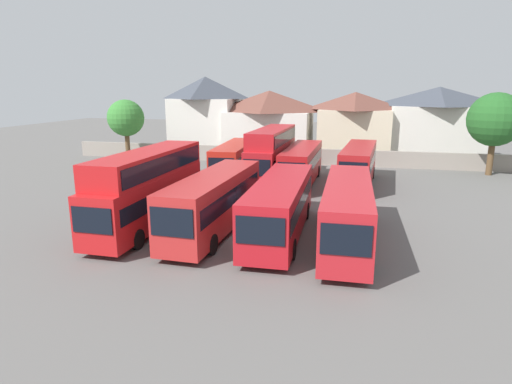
{
  "coord_description": "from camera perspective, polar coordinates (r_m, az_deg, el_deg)",
  "views": [
    {
      "loc": [
        6.31,
        -23.47,
        8.43
      ],
      "look_at": [
        0.0,
        3.0,
        1.87
      ],
      "focal_mm": 30.36,
      "sensor_mm": 36.0,
      "label": 1
    }
  ],
  "objects": [
    {
      "name": "depot_boundary_wall",
      "position": [
        49.46,
        5.95,
        4.72
      ],
      "size": [
        56.0,
        0.5,
        1.8
      ],
      "primitive_type": "cube",
      "color": "gray",
      "rests_on": "ground"
    },
    {
      "name": "house_terrace_centre",
      "position": [
        55.81,
        1.73,
        9.14
      ],
      "size": [
        11.03,
        7.72,
        8.12
      ],
      "color": "silver",
      "rests_on": "ground"
    },
    {
      "name": "bus_8",
      "position": [
        39.19,
        13.35,
        3.7
      ],
      "size": [
        3.23,
        11.22,
        3.46
      ],
      "rotation": [
        0.0,
        0.0,
        -1.64
      ],
      "color": "#AF1C1F",
      "rests_on": "ground"
    },
    {
      "name": "bus_4",
      "position": [
        24.16,
        11.96,
        -2.31
      ],
      "size": [
        2.69,
        11.67,
        3.41
      ],
      "rotation": [
        0.0,
        0.0,
        -1.55
      ],
      "color": "red",
      "rests_on": "ground"
    },
    {
      "name": "bus_6",
      "position": [
        39.97,
        2.07,
        5.33
      ],
      "size": [
        2.78,
        11.04,
        4.83
      ],
      "rotation": [
        0.0,
        0.0,
        -1.59
      ],
      "color": "#B41B22",
      "rests_on": "ground"
    },
    {
      "name": "bus_5",
      "position": [
        40.37,
        -2.78,
        4.28
      ],
      "size": [
        3.08,
        10.5,
        3.39
      ],
      "rotation": [
        0.0,
        0.0,
        -1.51
      ],
      "color": "red",
      "rests_on": "ground"
    },
    {
      "name": "house_terrace_far_right",
      "position": [
        56.07,
        22.71,
        8.36
      ],
      "size": [
        11.24,
        6.64,
        8.58
      ],
      "color": "silver",
      "rests_on": "ground"
    },
    {
      "name": "bus_1",
      "position": [
        27.1,
        -14.05,
        0.88
      ],
      "size": [
        2.67,
        11.34,
        4.74
      ],
      "rotation": [
        0.0,
        0.0,
        -1.58
      ],
      "color": "red",
      "rests_on": "ground"
    },
    {
      "name": "bus_7",
      "position": [
        38.95,
        6.02,
        3.83
      ],
      "size": [
        2.63,
        11.19,
        3.33
      ],
      "rotation": [
        0.0,
        0.0,
        -1.58
      ],
      "color": "#B0171A",
      "rests_on": "ground"
    },
    {
      "name": "bus_3",
      "position": [
        25.04,
        3.21,
        -1.63
      ],
      "size": [
        2.86,
        11.6,
        3.28
      ],
      "rotation": [
        0.0,
        0.0,
        -1.55
      ],
      "color": "red",
      "rests_on": "ground"
    },
    {
      "name": "house_terrace_right",
      "position": [
        54.83,
        12.83,
        8.64
      ],
      "size": [
        8.83,
        7.72,
        7.97
      ],
      "color": "beige",
      "rests_on": "ground"
    },
    {
      "name": "bus_2",
      "position": [
        25.71,
        -5.53,
        -1.02
      ],
      "size": [
        2.87,
        11.34,
        3.48
      ],
      "rotation": [
        0.0,
        0.0,
        -1.6
      ],
      "color": "red",
      "rests_on": "ground"
    },
    {
      "name": "tree_left_of_lot",
      "position": [
        48.28,
        28.99,
        8.32
      ],
      "size": [
        5.18,
        5.18,
        8.05
      ],
      "color": "brown",
      "rests_on": "ground"
    },
    {
      "name": "ground",
      "position": [
        42.78,
        4.67,
        2.14
      ],
      "size": [
        140.0,
        140.0,
        0.0
      ],
      "primitive_type": "plane",
      "color": "#605E5B"
    },
    {
      "name": "tree_behind_wall",
      "position": [
        52.63,
        -16.78,
        9.28
      ],
      "size": [
        4.18,
        4.18,
        7.17
      ],
      "color": "brown",
      "rests_on": "ground"
    },
    {
      "name": "house_terrace_left",
      "position": [
        58.73,
        -6.6,
        10.15
      ],
      "size": [
        8.61,
        7.73,
        9.88
      ],
      "color": "silver",
      "rests_on": "ground"
    }
  ]
}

